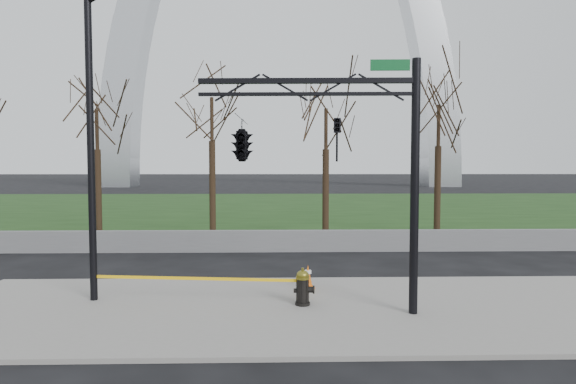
{
  "coord_description": "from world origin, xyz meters",
  "views": [
    {
      "loc": [
        -0.63,
        -11.14,
        3.5
      ],
      "look_at": [
        -0.32,
        2.0,
        2.82
      ],
      "focal_mm": 28.8,
      "sensor_mm": 36.0,
      "label": 1
    }
  ],
  "objects_px": {
    "fire_hydrant": "(303,288)",
    "traffic_signal_mast": "(275,140)",
    "street_light": "(98,121)",
    "traffic_cone": "(308,276)"
  },
  "relations": [
    {
      "from": "fire_hydrant",
      "to": "traffic_signal_mast",
      "type": "height_order",
      "value": "traffic_signal_mast"
    },
    {
      "from": "traffic_signal_mast",
      "to": "fire_hydrant",
      "type": "bearing_deg",
      "value": 42.42
    },
    {
      "from": "fire_hydrant",
      "to": "street_light",
      "type": "relative_size",
      "value": 0.11
    },
    {
      "from": "fire_hydrant",
      "to": "traffic_cone",
      "type": "distance_m",
      "value": 1.65
    },
    {
      "from": "street_light",
      "to": "traffic_signal_mast",
      "type": "distance_m",
      "value": 4.63
    },
    {
      "from": "fire_hydrant",
      "to": "traffic_cone",
      "type": "height_order",
      "value": "fire_hydrant"
    },
    {
      "from": "street_light",
      "to": "traffic_cone",
      "type": "bearing_deg",
      "value": 30.61
    },
    {
      "from": "traffic_cone",
      "to": "traffic_signal_mast",
      "type": "bearing_deg",
      "value": -112.59
    },
    {
      "from": "fire_hydrant",
      "to": "traffic_signal_mast",
      "type": "xyz_separation_m",
      "value": [
        -0.69,
        -0.58,
        3.62
      ]
    },
    {
      "from": "fire_hydrant",
      "to": "traffic_signal_mast",
      "type": "bearing_deg",
      "value": -134.83
    }
  ]
}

